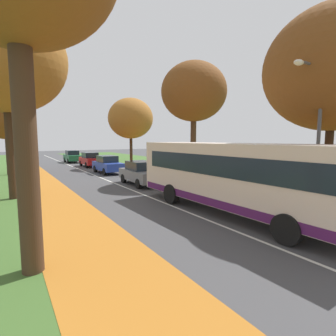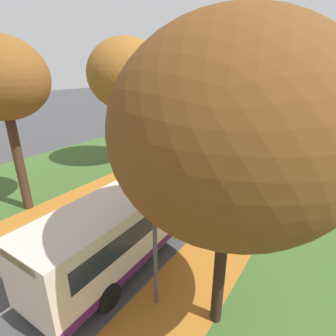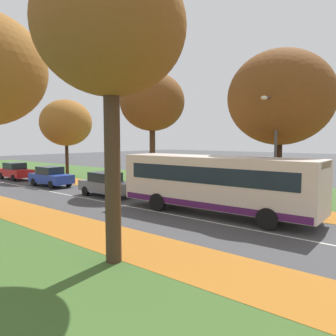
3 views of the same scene
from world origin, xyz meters
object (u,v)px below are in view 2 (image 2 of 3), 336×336
object	(u,v)px
tree_left_near	(1,80)
tree_right_mid	(296,89)
car_blue_following	(250,148)
car_green_fourth_in_line	(281,123)
tree_left_mid	(127,75)
tree_left_far	(195,90)
car_red_third_in_line	(272,134)
car_grey_lead	(216,172)
tree_right_near	(232,133)
streetlamp_right	(146,206)
tree_right_far	(317,95)
bus	(138,213)

from	to	relation	value
tree_left_near	tree_right_mid	size ratio (longest dim) A/B	1.04
car_blue_following	car_green_fourth_in_line	world-z (taller)	same
tree_left_mid	tree_left_far	world-z (taller)	tree_left_mid
tree_left_near	car_red_third_in_line	world-z (taller)	tree_left_near
car_green_fourth_in_line	car_grey_lead	bearing A→B (deg)	-89.67
tree_right_near	tree_left_far	bearing A→B (deg)	120.64
tree_left_near	car_grey_lead	bearing A→B (deg)	51.48
streetlamp_right	car_green_fourth_in_line	xyz separation A→B (m)	(-2.42, 31.23, -2.92)
tree_left_near	tree_right_near	xyz separation A→B (m)	(12.16, -0.54, -0.91)
tree_right_mid	car_grey_lead	distance (m)	7.28
tree_right_near	car_red_third_in_line	xyz separation A→B (m)	(-4.22, 23.93, -5.42)
tree_right_near	car_blue_following	size ratio (longest dim) A/B	2.12
car_grey_lead	car_green_fourth_in_line	size ratio (longest dim) A/B	1.00
tree_right_far	tree_left_mid	bearing A→B (deg)	-136.13
tree_right_mid	car_green_fourth_in_line	world-z (taller)	tree_right_mid
tree_right_mid	bus	bearing A→B (deg)	-117.03
car_blue_following	car_green_fourth_in_line	size ratio (longest dim) A/B	1.00
car_grey_lead	car_blue_following	xyz separation A→B (m)	(0.13, 7.19, 0.00)
streetlamp_right	tree_right_far	bearing A→B (deg)	84.76
tree_right_far	car_grey_lead	distance (m)	12.84
bus	car_red_third_in_line	bearing A→B (deg)	89.31
tree_left_far	car_blue_following	world-z (taller)	tree_left_far
streetlamp_right	car_green_fourth_in_line	distance (m)	31.46
tree_left_far	car_green_fourth_in_line	xyz separation A→B (m)	(7.57, 9.87, -4.51)
tree_left_mid	car_green_fourth_in_line	size ratio (longest dim) A/B	2.34
car_green_fourth_in_line	tree_right_near	bearing A→B (deg)	-81.21
tree_left_near	car_blue_following	distance (m)	19.41
tree_right_far	car_grey_lead	xyz separation A→B (m)	(-4.30, -11.18, -4.64)
tree_right_mid	car_green_fourth_in_line	distance (m)	22.16
tree_right_far	streetlamp_right	distance (m)	21.93
tree_right_far	tree_right_near	bearing A→B (deg)	-89.12
car_grey_lead	tree_left_mid	bearing A→B (deg)	-177.65
tree_left_near	tree_left_far	world-z (taller)	tree_left_near
tree_right_far	car_red_third_in_line	size ratio (longest dim) A/B	1.82
tree_left_mid	bus	bearing A→B (deg)	-46.45
bus	car_green_fourth_in_line	bearing A→B (deg)	90.50
tree_left_far	streetlamp_right	world-z (taller)	tree_left_far
tree_left_near	car_blue_following	xyz separation A→B (m)	(7.67, 16.67, -6.33)
tree_right_near	car_red_third_in_line	distance (m)	24.89
car_blue_following	tree_right_mid	bearing A→B (deg)	-60.57
streetlamp_right	car_green_fourth_in_line	bearing A→B (deg)	94.43
tree_right_far	car_grey_lead	bearing A→B (deg)	-111.02
car_grey_lead	car_blue_following	bearing A→B (deg)	88.97
bus	car_grey_lead	bearing A→B (deg)	90.90
car_red_third_in_line	tree_left_mid	bearing A→B (deg)	-119.55
tree_left_mid	streetlamp_right	world-z (taller)	tree_left_mid
tree_right_far	streetlamp_right	size ratio (longest dim) A/B	1.29
streetlamp_right	tree_left_near	bearing A→B (deg)	173.52
tree_left_mid	tree_left_far	size ratio (longest dim) A/B	1.31
tree_left_near	tree_left_mid	size ratio (longest dim) A/B	0.94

